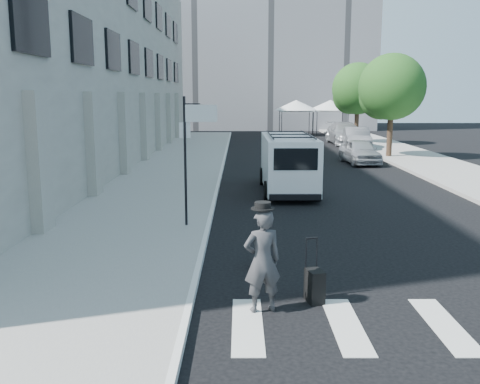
{
  "coord_description": "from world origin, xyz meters",
  "views": [
    {
      "loc": [
        -1.12,
        -11.14,
        3.69
      ],
      "look_at": [
        -1.12,
        1.95,
        1.3
      ],
      "focal_mm": 40.0,
      "sensor_mm": 36.0,
      "label": 1
    }
  ],
  "objects_px": {
    "businessman": "(262,261)",
    "parked_car_c": "(345,133)",
    "briefcase": "(258,259)",
    "parked_car_b": "(357,139)",
    "suitcase": "(315,286)",
    "parked_car_a": "(360,151)",
    "cargo_van": "(288,163)"
  },
  "relations": [
    {
      "from": "suitcase",
      "to": "parked_car_c",
      "type": "relative_size",
      "value": 0.21
    },
    {
      "from": "parked_car_a",
      "to": "parked_car_c",
      "type": "xyz_separation_m",
      "value": [
        1.43,
        11.51,
        0.14
      ]
    },
    {
      "from": "parked_car_c",
      "to": "cargo_van",
      "type": "bearing_deg",
      "value": -108.76
    },
    {
      "from": "businessman",
      "to": "parked_car_a",
      "type": "relative_size",
      "value": 0.46
    },
    {
      "from": "cargo_van",
      "to": "parked_car_c",
      "type": "relative_size",
      "value": 1.02
    },
    {
      "from": "cargo_van",
      "to": "parked_car_c",
      "type": "bearing_deg",
      "value": 72.78
    },
    {
      "from": "businessman",
      "to": "parked_car_c",
      "type": "distance_m",
      "value": 32.46
    },
    {
      "from": "suitcase",
      "to": "cargo_van",
      "type": "relative_size",
      "value": 0.2
    },
    {
      "from": "parked_car_c",
      "to": "parked_car_b",
      "type": "bearing_deg",
      "value": -91.81
    },
    {
      "from": "parked_car_b",
      "to": "suitcase",
      "type": "bearing_deg",
      "value": -97.97
    },
    {
      "from": "suitcase",
      "to": "cargo_van",
      "type": "height_order",
      "value": "cargo_van"
    },
    {
      "from": "businessman",
      "to": "cargo_van",
      "type": "distance_m",
      "value": 11.74
    },
    {
      "from": "briefcase",
      "to": "parked_car_c",
      "type": "height_order",
      "value": "parked_car_c"
    },
    {
      "from": "parked_car_a",
      "to": "parked_car_b",
      "type": "distance_m",
      "value": 7.61
    },
    {
      "from": "briefcase",
      "to": "parked_car_a",
      "type": "bearing_deg",
      "value": 76.45
    },
    {
      "from": "businessman",
      "to": "cargo_van",
      "type": "bearing_deg",
      "value": -113.43
    },
    {
      "from": "cargo_van",
      "to": "parked_car_a",
      "type": "distance_m",
      "value": 9.62
    },
    {
      "from": "suitcase",
      "to": "parked_car_c",
      "type": "xyz_separation_m",
      "value": [
        6.58,
        31.16,
        0.5
      ]
    },
    {
      "from": "cargo_van",
      "to": "parked_car_b",
      "type": "xyz_separation_m",
      "value": [
        6.07,
        15.89,
        -0.36
      ]
    },
    {
      "from": "businessman",
      "to": "cargo_van",
      "type": "relative_size",
      "value": 0.32
    },
    {
      "from": "suitcase",
      "to": "parked_car_c",
      "type": "distance_m",
      "value": 31.85
    },
    {
      "from": "businessman",
      "to": "suitcase",
      "type": "relative_size",
      "value": 1.57
    },
    {
      "from": "briefcase",
      "to": "suitcase",
      "type": "height_order",
      "value": "suitcase"
    },
    {
      "from": "cargo_van",
      "to": "suitcase",
      "type": "bearing_deg",
      "value": -92.86
    },
    {
      "from": "cargo_van",
      "to": "parked_car_a",
      "type": "xyz_separation_m",
      "value": [
        4.64,
        8.42,
        -0.45
      ]
    },
    {
      "from": "briefcase",
      "to": "parked_car_a",
      "type": "xyz_separation_m",
      "value": [
        6.09,
        17.65,
        0.5
      ]
    },
    {
      "from": "cargo_van",
      "to": "parked_car_b",
      "type": "relative_size",
      "value": 1.24
    },
    {
      "from": "businessman",
      "to": "parked_car_a",
      "type": "xyz_separation_m",
      "value": [
        6.11,
        20.06,
        -0.24
      ]
    },
    {
      "from": "briefcase",
      "to": "parked_car_b",
      "type": "bearing_deg",
      "value": 78.82
    },
    {
      "from": "businessman",
      "to": "parked_car_b",
      "type": "xyz_separation_m",
      "value": [
        7.54,
        27.54,
        -0.15
      ]
    },
    {
      "from": "cargo_van",
      "to": "parked_car_b",
      "type": "bearing_deg",
      "value": 68.81
    },
    {
      "from": "parked_car_a",
      "to": "parked_car_b",
      "type": "xyz_separation_m",
      "value": [
        1.43,
        7.47,
        0.08
      ]
    }
  ]
}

